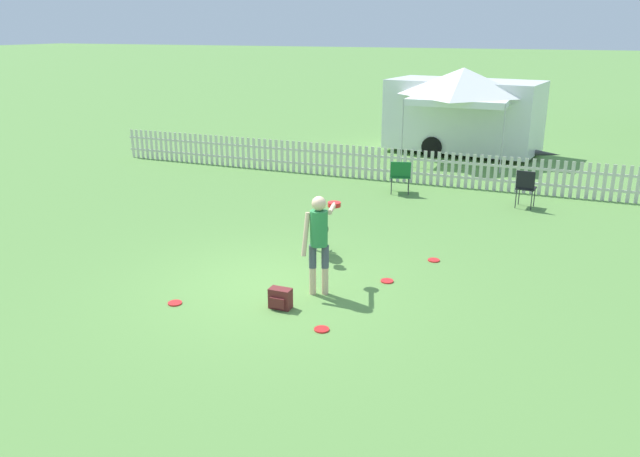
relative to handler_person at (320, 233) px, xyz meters
The scene contains 13 objects.
ground_plane 1.29m from the handler_person, behind, with size 240.00×240.00×0.00m, color #5B8C42.
handler_person is the anchor object (origin of this frame).
leaping_dog 1.81m from the handler_person, 111.52° to the left, with size 0.52×0.98×0.86m.
frisbee_near_handler 1.66m from the handler_person, 66.44° to the right, with size 0.22×0.22×0.02m.
frisbee_near_dog 2.76m from the handler_person, 56.78° to the left, with size 0.22×0.22×0.02m.
frisbee_midfield 2.51m from the handler_person, 147.28° to the right, with size 0.22×0.22×0.02m.
frisbee_far_scatter 1.60m from the handler_person, 44.31° to the left, with size 0.22×0.22×0.02m.
backpack_on_grass 1.20m from the handler_person, 114.28° to the right, with size 0.34×0.23×0.32m.
picket_fence 7.96m from the handler_person, 95.62° to the left, with size 18.39×0.04×0.93m.
folding_chair_blue_left 6.68m from the handler_person, 94.04° to the left, with size 0.64×0.65×0.87m.
folding_chair_center 6.97m from the handler_person, 67.76° to the left, with size 0.47×0.49×0.93m.
canopy_tent_main 11.63m from the handler_person, 89.28° to the left, with size 3.04×3.04×2.91m.
equipment_trailer 12.73m from the handler_person, 89.86° to the left, with size 5.84×3.05×2.44m.
Camera 1 is at (4.31, -8.65, 4.13)m, focal length 35.00 mm.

